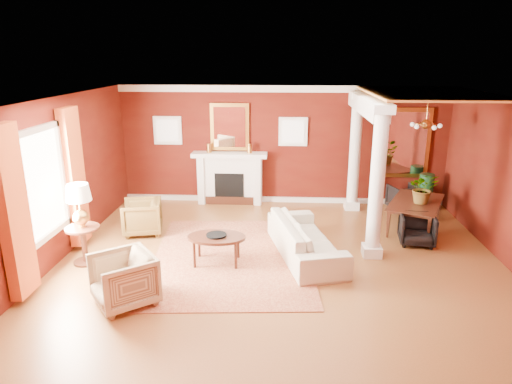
# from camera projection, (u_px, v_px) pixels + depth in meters

# --- Properties ---
(ground) EXTENTS (8.00, 8.00, 0.00)m
(ground) POSITION_uv_depth(u_px,v_px,m) (280.00, 260.00, 8.33)
(ground) COLOR brown
(ground) RESTS_ON ground
(room_shell) EXTENTS (8.04, 7.04, 2.92)m
(room_shell) POSITION_uv_depth(u_px,v_px,m) (282.00, 152.00, 7.75)
(room_shell) COLOR #53170B
(room_shell) RESTS_ON ground
(fireplace) EXTENTS (1.85, 0.42, 1.29)m
(fireplace) POSITION_uv_depth(u_px,v_px,m) (230.00, 178.00, 11.39)
(fireplace) COLOR white
(fireplace) RESTS_ON ground
(overmantel_mirror) EXTENTS (0.95, 0.07, 1.15)m
(overmantel_mirror) POSITION_uv_depth(u_px,v_px,m) (230.00, 127.00, 11.16)
(overmantel_mirror) COLOR gold
(overmantel_mirror) RESTS_ON fireplace
(flank_window_left) EXTENTS (0.70, 0.07, 0.70)m
(flank_window_left) POSITION_uv_depth(u_px,v_px,m) (168.00, 130.00, 11.29)
(flank_window_left) COLOR white
(flank_window_left) RESTS_ON room_shell
(flank_window_right) EXTENTS (0.70, 0.07, 0.70)m
(flank_window_right) POSITION_uv_depth(u_px,v_px,m) (293.00, 132.00, 11.10)
(flank_window_right) COLOR white
(flank_window_right) RESTS_ON room_shell
(left_window) EXTENTS (0.21, 2.55, 2.60)m
(left_window) POSITION_uv_depth(u_px,v_px,m) (47.00, 191.00, 7.57)
(left_window) COLOR white
(left_window) RESTS_ON room_shell
(column_front) EXTENTS (0.36, 0.36, 2.80)m
(column_front) POSITION_uv_depth(u_px,v_px,m) (377.00, 182.00, 8.11)
(column_front) COLOR white
(column_front) RESTS_ON ground
(column_back) EXTENTS (0.36, 0.36, 2.80)m
(column_back) POSITION_uv_depth(u_px,v_px,m) (355.00, 151.00, 10.68)
(column_back) COLOR white
(column_back) RESTS_ON ground
(header_beam) EXTENTS (0.30, 3.20, 0.32)m
(header_beam) POSITION_uv_depth(u_px,v_px,m) (366.00, 105.00, 9.29)
(header_beam) COLOR white
(header_beam) RESTS_ON column_front
(amber_ceiling) EXTENTS (2.30, 3.40, 0.04)m
(amber_ceiling) POSITION_uv_depth(u_px,v_px,m) (428.00, 93.00, 9.01)
(amber_ceiling) COLOR #EC9A45
(amber_ceiling) RESTS_ON room_shell
(dining_mirror) EXTENTS (1.30, 0.07, 1.70)m
(dining_mirror) POSITION_uv_depth(u_px,v_px,m) (403.00, 143.00, 11.01)
(dining_mirror) COLOR gold
(dining_mirror) RESTS_ON room_shell
(chandelier) EXTENTS (0.60, 0.62, 0.75)m
(chandelier) POSITION_uv_depth(u_px,v_px,m) (426.00, 124.00, 9.23)
(chandelier) COLOR #C28B3D
(chandelier) RESTS_ON room_shell
(crown_trim) EXTENTS (8.00, 0.08, 0.16)m
(crown_trim) POSITION_uv_depth(u_px,v_px,m) (283.00, 89.00, 10.82)
(crown_trim) COLOR white
(crown_trim) RESTS_ON room_shell
(base_trim) EXTENTS (8.00, 0.08, 0.12)m
(base_trim) POSITION_uv_depth(u_px,v_px,m) (282.00, 199.00, 11.62)
(base_trim) COLOR white
(base_trim) RESTS_ON ground
(rug) EXTENTS (3.12, 4.00, 0.02)m
(rug) POSITION_uv_depth(u_px,v_px,m) (231.00, 257.00, 8.44)
(rug) COLOR maroon
(rug) RESTS_ON ground
(sofa) EXTENTS (1.25, 2.45, 0.92)m
(sofa) POSITION_uv_depth(u_px,v_px,m) (306.00, 233.00, 8.39)
(sofa) COLOR beige
(sofa) RESTS_ON ground
(armchair_leopard) EXTENTS (0.86, 0.90, 0.79)m
(armchair_leopard) POSITION_uv_depth(u_px,v_px,m) (142.00, 215.00, 9.49)
(armchair_leopard) COLOR black
(armchair_leopard) RESTS_ON ground
(armchair_stripe) EXTENTS (1.13, 1.14, 0.86)m
(armchair_stripe) POSITION_uv_depth(u_px,v_px,m) (123.00, 277.00, 6.77)
(armchair_stripe) COLOR tan
(armchair_stripe) RESTS_ON ground
(coffee_table) EXTENTS (1.04, 1.04, 0.52)m
(coffee_table) POSITION_uv_depth(u_px,v_px,m) (216.00, 238.00, 8.09)
(coffee_table) COLOR black
(coffee_table) RESTS_ON ground
(coffee_book) EXTENTS (0.17, 0.08, 0.24)m
(coffee_book) POSITION_uv_depth(u_px,v_px,m) (213.00, 229.00, 8.08)
(coffee_book) COLOR black
(coffee_book) RESTS_ON coffee_table
(side_table) EXTENTS (0.59, 0.59, 1.47)m
(side_table) POSITION_uv_depth(u_px,v_px,m) (80.00, 211.00, 7.95)
(side_table) COLOR black
(side_table) RESTS_ON ground
(dining_table) EXTENTS (1.26, 1.82, 0.96)m
(dining_table) POSITION_uv_depth(u_px,v_px,m) (417.00, 207.00, 9.71)
(dining_table) COLOR black
(dining_table) RESTS_ON ground
(dining_chair_near) EXTENTS (0.73, 0.69, 0.68)m
(dining_chair_near) POSITION_uv_depth(u_px,v_px,m) (417.00, 228.00, 8.96)
(dining_chair_near) COLOR black
(dining_chair_near) RESTS_ON ground
(dining_chair_far) EXTENTS (0.82, 0.80, 0.68)m
(dining_chair_far) POSITION_uv_depth(u_px,v_px,m) (405.00, 197.00, 10.93)
(dining_chair_far) COLOR black
(dining_chair_far) RESTS_ON ground
(green_urn) EXTENTS (0.38, 0.38, 0.91)m
(green_urn) POSITION_uv_depth(u_px,v_px,m) (425.00, 196.00, 10.89)
(green_urn) COLOR #123A1B
(green_urn) RESTS_ON ground
(potted_plant) EXTENTS (0.63, 0.69, 0.51)m
(potted_plant) POSITION_uv_depth(u_px,v_px,m) (425.00, 175.00, 9.41)
(potted_plant) COLOR #26591E
(potted_plant) RESTS_ON dining_table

